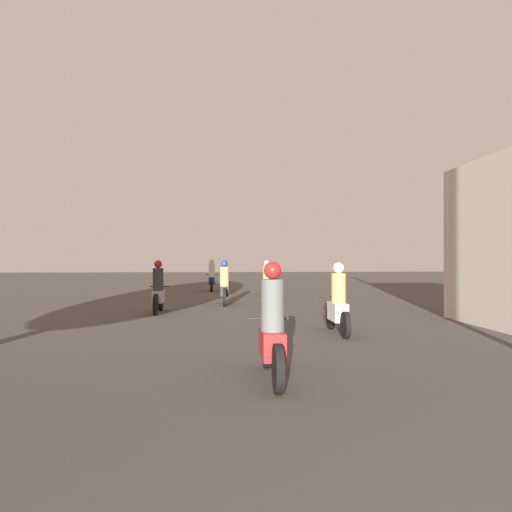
# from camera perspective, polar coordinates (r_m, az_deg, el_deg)

# --- Properties ---
(motorcycle_red) EXTENTS (0.60, 2.06, 1.62)m
(motorcycle_red) POSITION_cam_1_polar(r_m,az_deg,el_deg) (6.91, 1.85, -8.78)
(motorcycle_red) COLOR black
(motorcycle_red) RESTS_ON ground_plane
(motorcycle_white) EXTENTS (0.60, 1.95, 1.58)m
(motorcycle_white) POSITION_cam_1_polar(r_m,az_deg,el_deg) (11.19, 9.35, -5.56)
(motorcycle_white) COLOR black
(motorcycle_white) RESTS_ON ground_plane
(motorcycle_silver) EXTENTS (0.60, 1.90, 1.61)m
(motorcycle_silver) POSITION_cam_1_polar(r_m,az_deg,el_deg) (15.49, -11.11, -4.04)
(motorcycle_silver) COLOR black
(motorcycle_silver) RESTS_ON ground_plane
(motorcycle_black) EXTENTS (0.60, 2.01, 1.59)m
(motorcycle_black) POSITION_cam_1_polar(r_m,az_deg,el_deg) (17.93, -3.64, -3.57)
(motorcycle_black) COLOR black
(motorcycle_black) RESTS_ON ground_plane
(motorcycle_green) EXTENTS (0.60, 2.06, 1.56)m
(motorcycle_green) POSITION_cam_1_polar(r_m,az_deg,el_deg) (22.13, 1.19, -2.96)
(motorcycle_green) COLOR black
(motorcycle_green) RESTS_ON ground_plane
(motorcycle_blue) EXTENTS (0.60, 2.02, 1.63)m
(motorcycle_blue) POSITION_cam_1_polar(r_m,az_deg,el_deg) (25.42, -5.08, -2.54)
(motorcycle_blue) COLOR black
(motorcycle_blue) RESTS_ON ground_plane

